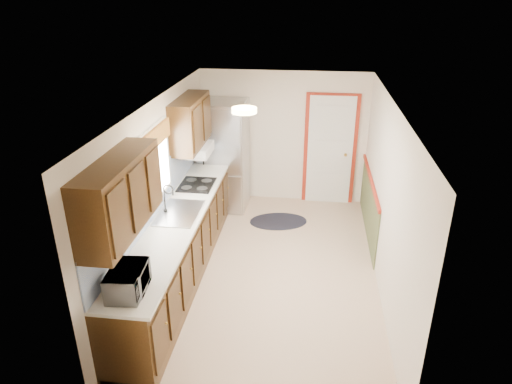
# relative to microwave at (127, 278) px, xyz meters

# --- Properties ---
(room_shell) EXTENTS (3.20, 5.20, 2.52)m
(room_shell) POSITION_rel_microwave_xyz_m (1.20, 1.95, 0.09)
(room_shell) COLOR #C9AB8D
(room_shell) RESTS_ON ground
(kitchen_run) EXTENTS (0.63, 4.00, 2.20)m
(kitchen_run) POSITION_rel_microwave_xyz_m (-0.04, 1.66, -0.30)
(kitchen_run) COLOR #321D0B
(kitchen_run) RESTS_ON ground
(back_wall_trim) EXTENTS (1.12, 2.30, 2.08)m
(back_wall_trim) POSITION_rel_microwave_xyz_m (2.19, 4.16, -0.22)
(back_wall_trim) COLOR maroon
(back_wall_trim) RESTS_ON ground
(ceiling_fixture) EXTENTS (0.30, 0.30, 0.06)m
(ceiling_fixture) POSITION_rel_microwave_xyz_m (0.90, 1.75, 1.25)
(ceiling_fixture) COLOR #FFD88C
(ceiling_fixture) RESTS_ON room_shell
(microwave) EXTENTS (0.31, 0.51, 0.33)m
(microwave) POSITION_rel_microwave_xyz_m (0.00, 0.00, 0.00)
(microwave) COLOR white
(microwave) RESTS_ON kitchen_run
(refrigerator) EXTENTS (0.83, 0.82, 1.94)m
(refrigerator) POSITION_rel_microwave_xyz_m (0.18, 4.00, -0.14)
(refrigerator) COLOR #B7B7BC
(refrigerator) RESTS_ON ground
(rug) EXTENTS (1.09, 0.82, 0.01)m
(rug) POSITION_rel_microwave_xyz_m (1.21, 3.46, -1.10)
(rug) COLOR black
(rug) RESTS_ON ground
(cooktop) EXTENTS (0.50, 0.60, 0.02)m
(cooktop) POSITION_rel_microwave_xyz_m (0.01, 2.70, -0.16)
(cooktop) COLOR black
(cooktop) RESTS_ON kitchen_run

